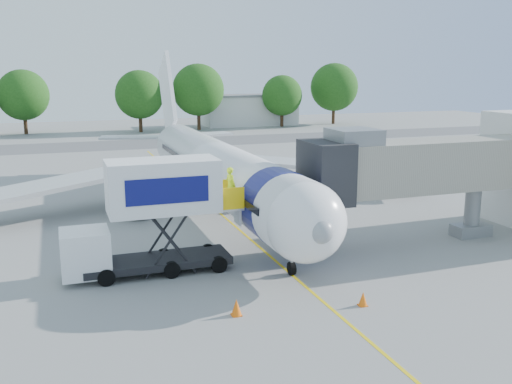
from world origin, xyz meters
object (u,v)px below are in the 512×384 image
object	(u,v)px
catering_hiloader	(150,217)
ground_tug	(342,381)
aircraft	(215,168)
jet_bridge	(409,168)

from	to	relation	value
catering_hiloader	ground_tug	distance (m)	13.48
catering_hiloader	aircraft	bearing A→B (deg)	60.63
jet_bridge	catering_hiloader	size ratio (longest dim) A/B	1.64
aircraft	catering_hiloader	size ratio (longest dim) A/B	4.44
aircraft	jet_bridge	xyz separation A→B (m)	(7.99, -11.12, 1.39)
aircraft	ground_tug	world-z (taller)	aircraft
catering_hiloader	ground_tug	world-z (taller)	catering_hiloader
aircraft	ground_tug	distance (m)	24.24
jet_bridge	catering_hiloader	distance (m)	14.34
ground_tug	aircraft	bearing A→B (deg)	68.57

